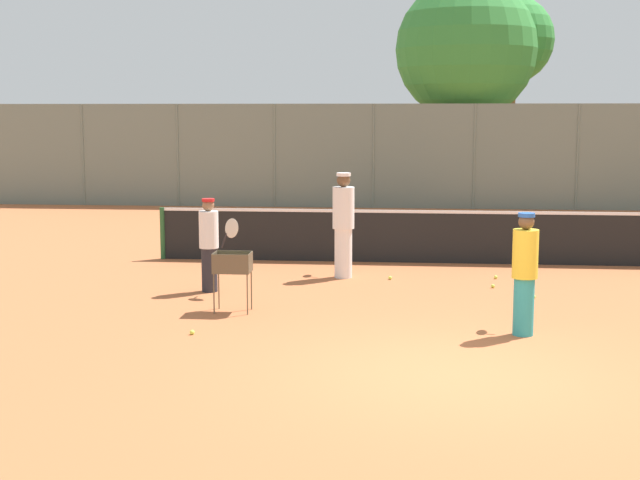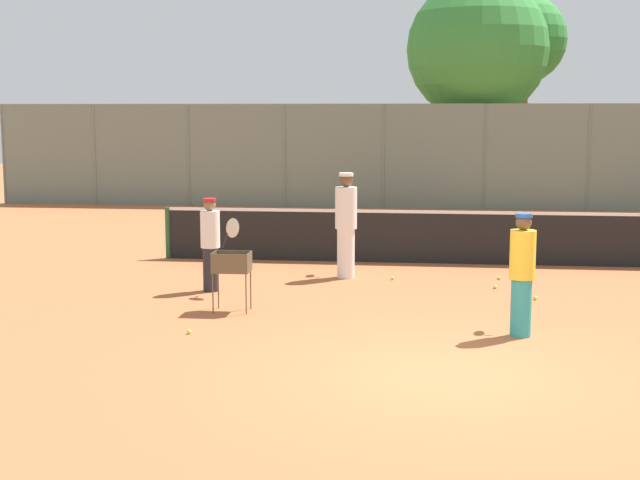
{
  "view_description": "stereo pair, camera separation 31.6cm",
  "coord_description": "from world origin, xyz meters",
  "px_view_note": "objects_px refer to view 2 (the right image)",
  "views": [
    {
      "loc": [
        -0.59,
        -10.12,
        3.02
      ],
      "look_at": [
        -1.92,
        3.85,
        1.0
      ],
      "focal_mm": 50.0,
      "sensor_mm": 36.0,
      "label": 1
    },
    {
      "loc": [
        -0.28,
        -10.09,
        3.02
      ],
      "look_at": [
        -1.92,
        3.85,
        1.0
      ],
      "focal_mm": 50.0,
      "sensor_mm": 36.0,
      "label": 2
    }
  ],
  "objects_px": {
    "player_white_outfit": "(522,273)",
    "player_yellow_shirt": "(211,243)",
    "player_red_cap": "(346,224)",
    "parked_car": "(479,182)",
    "ball_cart": "(232,267)",
    "tennis_net": "(438,236)"
  },
  "relations": [
    {
      "from": "player_white_outfit",
      "to": "ball_cart",
      "type": "height_order",
      "value": "player_white_outfit"
    },
    {
      "from": "player_red_cap",
      "to": "player_yellow_shirt",
      "type": "distance_m",
      "value": 2.64
    },
    {
      "from": "player_yellow_shirt",
      "to": "parked_car",
      "type": "bearing_deg",
      "value": 102.02
    },
    {
      "from": "player_red_cap",
      "to": "player_yellow_shirt",
      "type": "height_order",
      "value": "player_red_cap"
    },
    {
      "from": "player_yellow_shirt",
      "to": "parked_car",
      "type": "relative_size",
      "value": 0.38
    },
    {
      "from": "ball_cart",
      "to": "parked_car",
      "type": "bearing_deg",
      "value": 74.97
    },
    {
      "from": "player_white_outfit",
      "to": "player_yellow_shirt",
      "type": "distance_m",
      "value": 5.51
    },
    {
      "from": "tennis_net",
      "to": "player_yellow_shirt",
      "type": "xyz_separation_m",
      "value": [
        -3.85,
        -3.26,
        0.27
      ]
    },
    {
      "from": "ball_cart",
      "to": "player_red_cap",
      "type": "bearing_deg",
      "value": 63.85
    },
    {
      "from": "player_white_outfit",
      "to": "ball_cart",
      "type": "bearing_deg",
      "value": 76.49
    },
    {
      "from": "parked_car",
      "to": "ball_cart",
      "type": "bearing_deg",
      "value": -105.03
    },
    {
      "from": "tennis_net",
      "to": "player_red_cap",
      "type": "height_order",
      "value": "player_red_cap"
    },
    {
      "from": "tennis_net",
      "to": "player_white_outfit",
      "type": "distance_m",
      "value": 5.88
    },
    {
      "from": "tennis_net",
      "to": "ball_cart",
      "type": "distance_m",
      "value": 5.71
    },
    {
      "from": "ball_cart",
      "to": "player_yellow_shirt",
      "type": "bearing_deg",
      "value": 114.69
    },
    {
      "from": "tennis_net",
      "to": "parked_car",
      "type": "distance_m",
      "value": 13.06
    },
    {
      "from": "tennis_net",
      "to": "parked_car",
      "type": "height_order",
      "value": "parked_car"
    },
    {
      "from": "player_yellow_shirt",
      "to": "player_white_outfit",
      "type": "bearing_deg",
      "value": 3.41
    },
    {
      "from": "player_white_outfit",
      "to": "tennis_net",
      "type": "bearing_deg",
      "value": 10.46
    },
    {
      "from": "player_white_outfit",
      "to": "parked_car",
      "type": "distance_m",
      "value": 18.74
    },
    {
      "from": "player_white_outfit",
      "to": "player_yellow_shirt",
      "type": "height_order",
      "value": "player_white_outfit"
    },
    {
      "from": "ball_cart",
      "to": "player_white_outfit",
      "type": "bearing_deg",
      "value": -13.66
    }
  ]
}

